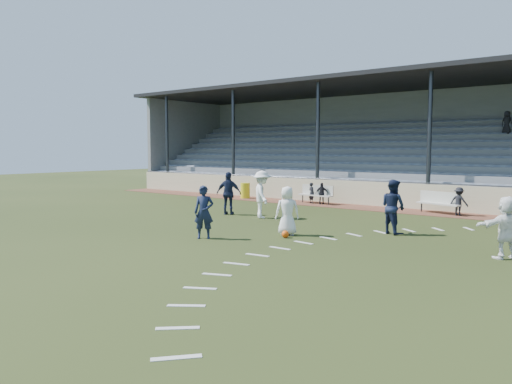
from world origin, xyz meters
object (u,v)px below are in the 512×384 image
bench_right (439,200)px  football (285,234)px  player_navy_lead (204,212)px  player_white_lead (287,211)px  bench_left (317,193)px  trash_bin (245,191)px

bench_right → football: bearing=-86.4°
football → player_navy_lead: bearing=-139.2°
bench_right → player_navy_lead: size_ratio=1.20×
football → player_navy_lead: player_navy_lead is taller
player_navy_lead → player_white_lead: bearing=13.5°
bench_left → player_navy_lead: size_ratio=1.20×
bench_right → player_navy_lead: 11.44m
trash_bin → player_navy_lead: 12.82m
trash_bin → football: bearing=-44.7°
bench_left → trash_bin: bearing=-170.7°
football → player_white_lead: size_ratio=0.15×
bench_right → football: bench_right is taller
bench_right → player_navy_lead: (-3.87, -10.76, 0.26)m
bench_left → trash_bin: size_ratio=2.34×
bench_right → player_white_lead: bearing=-88.6°
bench_left → player_white_lead: 9.64m
football → bench_right: bearing=78.1°
bench_right → football: (-1.90, -9.07, -0.47)m
bench_left → player_navy_lead: (2.45, -10.84, 0.26)m
football → trash_bin: bearing=135.3°
player_white_lead → trash_bin: bearing=-86.1°
trash_bin → football: (9.07, -8.97, -0.34)m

